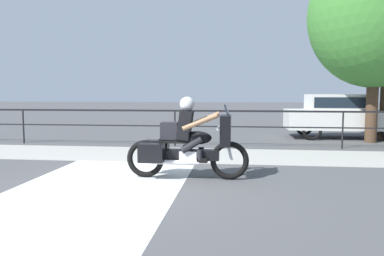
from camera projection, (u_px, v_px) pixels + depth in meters
The scene contains 7 objects.
ground_plane at pixel (129, 185), 6.84m from camera, with size 120.00×120.00×0.00m, color #4C4C4F.
sidewalk_band at pixel (165, 154), 10.20m from camera, with size 44.00×2.40×0.01m, color #A8A59E.
crosswalk_band at pixel (99, 187), 6.70m from camera, with size 2.95×6.00×0.01m, color silver.
fence_railing at pixel (175, 117), 11.78m from camera, with size 36.00×0.05×1.15m.
motorcycle at pixel (186, 143), 7.30m from camera, with size 2.41×0.76×1.61m.
parked_car at pixel (343, 113), 13.82m from camera, with size 4.29×1.74×1.62m.
tree_behind_sign at pixel (376, 15), 12.30m from camera, with size 4.37×4.37×6.65m.
Camera 1 is at (1.94, -6.53, 1.68)m, focal length 35.00 mm.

